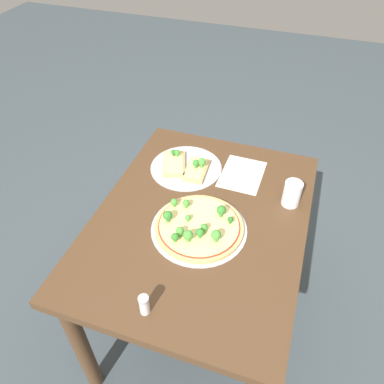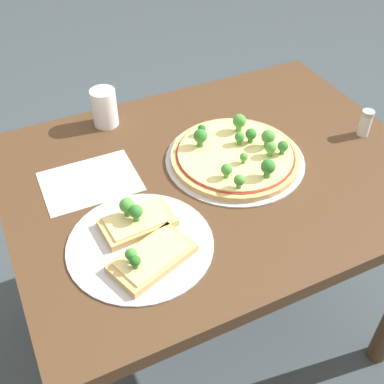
{
  "view_description": "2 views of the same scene",
  "coord_description": "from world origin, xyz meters",
  "px_view_note": "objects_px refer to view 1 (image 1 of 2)",
  "views": [
    {
      "loc": [
        0.91,
        0.28,
        1.7
      ],
      "look_at": [
        -0.1,
        -0.07,
        0.72
      ],
      "focal_mm": 35.0,
      "sensor_mm": 36.0,
      "label": 1
    },
    {
      "loc": [
        -0.44,
        -0.78,
        1.44
      ],
      "look_at": [
        -0.1,
        -0.07,
        0.72
      ],
      "focal_mm": 45.0,
      "sensor_mm": 36.0,
      "label": 2
    }
  ],
  "objects_px": {
    "pizza_tray_whole": "(199,226)",
    "drinking_cup": "(292,194)",
    "dining_table": "(200,236)",
    "condiment_shaker": "(144,305)",
    "pizza_tray_slice": "(186,166)"
  },
  "relations": [
    {
      "from": "pizza_tray_slice",
      "to": "drinking_cup",
      "type": "xyz_separation_m",
      "value": [
        0.07,
        0.45,
        0.04
      ]
    },
    {
      "from": "drinking_cup",
      "to": "condiment_shaker",
      "type": "distance_m",
      "value": 0.68
    },
    {
      "from": "pizza_tray_whole",
      "to": "dining_table",
      "type": "bearing_deg",
      "value": -169.2
    },
    {
      "from": "pizza_tray_whole",
      "to": "drinking_cup",
      "type": "relative_size",
      "value": 3.36
    },
    {
      "from": "dining_table",
      "to": "condiment_shaker",
      "type": "bearing_deg",
      "value": -5.19
    },
    {
      "from": "pizza_tray_whole",
      "to": "pizza_tray_slice",
      "type": "distance_m",
      "value": 0.35
    },
    {
      "from": "pizza_tray_whole",
      "to": "pizza_tray_slice",
      "type": "relative_size",
      "value": 1.14
    },
    {
      "from": "condiment_shaker",
      "to": "dining_table",
      "type": "bearing_deg",
      "value": 174.81
    },
    {
      "from": "pizza_tray_slice",
      "to": "condiment_shaker",
      "type": "xyz_separation_m",
      "value": [
        0.66,
        0.11,
        0.02
      ]
    },
    {
      "from": "pizza_tray_slice",
      "to": "drinking_cup",
      "type": "relative_size",
      "value": 2.95
    },
    {
      "from": "pizza_tray_whole",
      "to": "condiment_shaker",
      "type": "xyz_separation_m",
      "value": [
        0.36,
        -0.05,
        0.02
      ]
    },
    {
      "from": "drinking_cup",
      "to": "condiment_shaker",
      "type": "bearing_deg",
      "value": -29.68
    },
    {
      "from": "dining_table",
      "to": "pizza_tray_whole",
      "type": "height_order",
      "value": "pizza_tray_whole"
    },
    {
      "from": "dining_table",
      "to": "drinking_cup",
      "type": "xyz_separation_m",
      "value": [
        -0.18,
        0.3,
        0.16
      ]
    },
    {
      "from": "pizza_tray_slice",
      "to": "dining_table",
      "type": "bearing_deg",
      "value": 30.47
    }
  ]
}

